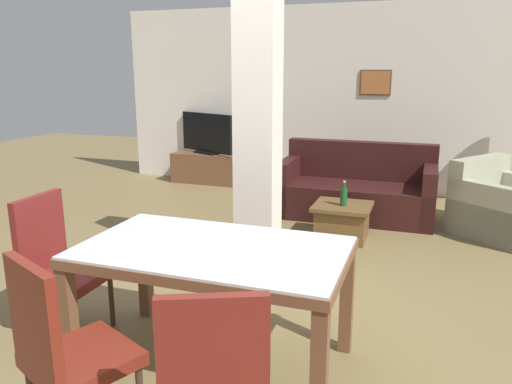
{
  "coord_description": "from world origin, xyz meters",
  "views": [
    {
      "loc": [
        1.16,
        -2.55,
        1.8
      ],
      "look_at": [
        0.0,
        0.77,
        0.93
      ],
      "focal_mm": 35.0,
      "sensor_mm": 36.0,
      "label": 1
    }
  ],
  "objects_px": {
    "dining_chair_head_left": "(57,262)",
    "dining_chair_near_left": "(64,347)",
    "dining_chair_near_right": "(214,382)",
    "sofa": "(356,192)",
    "coffee_table": "(342,221)",
    "tv_screen": "(207,134)",
    "bottle": "(344,196)",
    "armchair": "(500,209)",
    "dining_table": "(214,272)",
    "tv_stand": "(208,168)"
  },
  "relations": [
    {
      "from": "dining_chair_head_left",
      "to": "tv_stand",
      "type": "distance_m",
      "value": 4.75
    },
    {
      "from": "coffee_table",
      "to": "tv_stand",
      "type": "distance_m",
      "value": 3.22
    },
    {
      "from": "dining_chair_near_right",
      "to": "sofa",
      "type": "relative_size",
      "value": 0.52
    },
    {
      "from": "sofa",
      "to": "tv_screen",
      "type": "xyz_separation_m",
      "value": [
        -2.53,
        1.09,
        0.48
      ]
    },
    {
      "from": "armchair",
      "to": "coffee_table",
      "type": "distance_m",
      "value": 1.78
    },
    {
      "from": "sofa",
      "to": "bottle",
      "type": "bearing_deg",
      "value": 89.91
    },
    {
      "from": "tv_screen",
      "to": "dining_chair_near_right",
      "type": "bearing_deg",
      "value": 137.31
    },
    {
      "from": "armchair",
      "to": "tv_screen",
      "type": "relative_size",
      "value": 1.22
    },
    {
      "from": "bottle",
      "to": "tv_screen",
      "type": "distance_m",
      "value": 3.27
    },
    {
      "from": "dining_chair_near_right",
      "to": "tv_stand",
      "type": "xyz_separation_m",
      "value": [
        -2.56,
        5.51,
        -0.29
      ]
    },
    {
      "from": "dining_table",
      "to": "dining_chair_head_left",
      "type": "xyz_separation_m",
      "value": [
        -1.16,
        0.0,
        -0.09
      ]
    },
    {
      "from": "dining_chair_head_left",
      "to": "dining_chair_near_left",
      "type": "relative_size",
      "value": 1.0
    },
    {
      "from": "dining_chair_head_left",
      "to": "coffee_table",
      "type": "xyz_separation_m",
      "value": [
        1.5,
        2.61,
        -0.33
      ]
    },
    {
      "from": "tv_screen",
      "to": "tv_stand",
      "type": "bearing_deg",
      "value": 112.41
    },
    {
      "from": "dining_table",
      "to": "dining_chair_near_left",
      "type": "height_order",
      "value": "dining_chair_near_left"
    },
    {
      "from": "armchair",
      "to": "tv_screen",
      "type": "xyz_separation_m",
      "value": [
        -4.13,
        1.3,
        0.5
      ]
    },
    {
      "from": "bottle",
      "to": "tv_stand",
      "type": "distance_m",
      "value": 3.27
    },
    {
      "from": "dining_chair_near_left",
      "to": "armchair",
      "type": "relative_size",
      "value": 0.79
    },
    {
      "from": "dining_table",
      "to": "armchair",
      "type": "height_order",
      "value": "armchair"
    },
    {
      "from": "dining_chair_near_right",
      "to": "bottle",
      "type": "height_order",
      "value": "dining_chair_near_right"
    },
    {
      "from": "dining_chair_near_right",
      "to": "bottle",
      "type": "relative_size",
      "value": 3.65
    },
    {
      "from": "armchair",
      "to": "coffee_table",
      "type": "height_order",
      "value": "armchair"
    },
    {
      "from": "armchair",
      "to": "dining_table",
      "type": "bearing_deg",
      "value": 6.28
    },
    {
      "from": "dining_chair_head_left",
      "to": "sofa",
      "type": "xyz_separation_m",
      "value": [
        1.52,
        3.54,
        -0.22
      ]
    },
    {
      "from": "dining_chair_near_left",
      "to": "sofa",
      "type": "xyz_separation_m",
      "value": [
        0.75,
        4.4,
        -0.22
      ]
    },
    {
      "from": "armchair",
      "to": "tv_stand",
      "type": "xyz_separation_m",
      "value": [
        -4.13,
        1.3,
        -0.05
      ]
    },
    {
      "from": "bottle",
      "to": "dining_chair_near_left",
      "type": "bearing_deg",
      "value": -102.28
    },
    {
      "from": "coffee_table",
      "to": "bottle",
      "type": "relative_size",
      "value": 2.26
    },
    {
      "from": "dining_chair_head_left",
      "to": "coffee_table",
      "type": "distance_m",
      "value": 3.03
    },
    {
      "from": "dining_table",
      "to": "dining_chair_near_right",
      "type": "xyz_separation_m",
      "value": [
        0.39,
        -0.88,
        -0.09
      ]
    },
    {
      "from": "dining_table",
      "to": "tv_screen",
      "type": "bearing_deg",
      "value": 115.08
    },
    {
      "from": "dining_chair_near_left",
      "to": "dining_chair_near_right",
      "type": "xyz_separation_m",
      "value": [
        0.78,
        -0.02,
        0.0
      ]
    },
    {
      "from": "coffee_table",
      "to": "tv_screen",
      "type": "xyz_separation_m",
      "value": [
        -2.51,
        2.02,
        0.59
      ]
    },
    {
      "from": "tv_screen",
      "to": "dining_chair_head_left",
      "type": "bearing_deg",
      "value": 124.69
    },
    {
      "from": "tv_stand",
      "to": "tv_screen",
      "type": "relative_size",
      "value": 1.12
    },
    {
      "from": "dining_table",
      "to": "armchair",
      "type": "bearing_deg",
      "value": 59.47
    },
    {
      "from": "dining_chair_head_left",
      "to": "dining_chair_near_right",
      "type": "xyz_separation_m",
      "value": [
        1.55,
        -0.88,
        0.0
      ]
    },
    {
      "from": "tv_stand",
      "to": "dining_chair_near_right",
      "type": "bearing_deg",
      "value": -65.09
    },
    {
      "from": "dining_table",
      "to": "tv_screen",
      "type": "distance_m",
      "value": 5.12
    },
    {
      "from": "dining_chair_near_right",
      "to": "sofa",
      "type": "height_order",
      "value": "dining_chair_near_right"
    },
    {
      "from": "dining_chair_near_left",
      "to": "coffee_table",
      "type": "xyz_separation_m",
      "value": [
        0.73,
        3.47,
        -0.33
      ]
    },
    {
      "from": "coffee_table",
      "to": "tv_stand",
      "type": "bearing_deg",
      "value": 141.18
    },
    {
      "from": "dining_table",
      "to": "dining_chair_head_left",
      "type": "distance_m",
      "value": 1.16
    },
    {
      "from": "sofa",
      "to": "tv_screen",
      "type": "bearing_deg",
      "value": -23.37
    },
    {
      "from": "dining_chair_near_left",
      "to": "sofa",
      "type": "relative_size",
      "value": 0.52
    },
    {
      "from": "coffee_table",
      "to": "dining_chair_near_left",
      "type": "bearing_deg",
      "value": -101.94
    },
    {
      "from": "dining_chair_near_left",
      "to": "tv_stand",
      "type": "height_order",
      "value": "dining_chair_near_left"
    },
    {
      "from": "dining_chair_near_right",
      "to": "armchair",
      "type": "xyz_separation_m",
      "value": [
        1.58,
        4.21,
        -0.24
      ]
    },
    {
      "from": "dining_chair_head_left",
      "to": "dining_chair_near_left",
      "type": "distance_m",
      "value": 1.15
    },
    {
      "from": "dining_table",
      "to": "dining_chair_head_left",
      "type": "relative_size",
      "value": 1.62
    }
  ]
}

